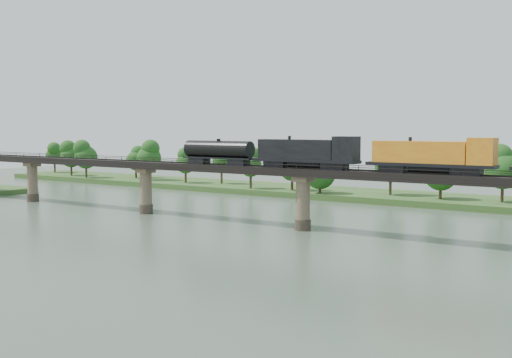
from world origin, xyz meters
The scene contains 6 objects.
ground centered at (0.00, 0.00, 0.00)m, with size 400.00×400.00×0.00m, color #3B4C3D.
far_bank centered at (0.00, 85.00, 0.80)m, with size 300.00×24.00×1.60m, color #2E5120.
bridge centered at (0.00, 30.00, 5.46)m, with size 236.00×30.00×11.50m.
bridge_superstructure centered at (0.00, 30.00, 11.79)m, with size 220.00×4.90×0.75m.
far_treeline centered at (-8.21, 80.52, 8.83)m, with size 289.06×17.54×13.60m.
freight_train centered at (16.14, 30.00, 14.32)m, with size 85.75×3.34×5.90m.
Camera 1 is at (59.70, -71.48, 19.14)m, focal length 45.00 mm.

